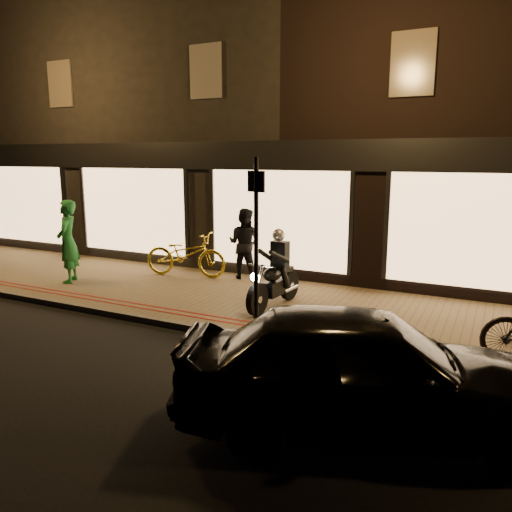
{
  "coord_description": "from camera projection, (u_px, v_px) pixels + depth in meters",
  "views": [
    {
      "loc": [
        4.93,
        -7.17,
        3.13
      ],
      "look_at": [
        0.42,
        1.9,
        1.1
      ],
      "focal_mm": 35.0,
      "sensor_mm": 36.0,
      "label": 1
    }
  ],
  "objects": [
    {
      "name": "ground",
      "position": [
        189.0,
        332.0,
        9.06
      ],
      "size": [
        90.0,
        90.0,
        0.0
      ],
      "primitive_type": "plane",
      "color": "black",
      "rests_on": "ground"
    },
    {
      "name": "parked_car",
      "position": [
        364.0,
        369.0,
        5.71
      ],
      "size": [
        4.66,
        3.08,
        1.47
      ],
      "primitive_type": "imported",
      "rotation": [
        0.0,
        0.0,
        1.91
      ],
      "color": "black",
      "rests_on": "ground"
    },
    {
      "name": "sign_post",
      "position": [
        256.0,
        236.0,
        8.43
      ],
      "size": [
        0.35,
        0.11,
        3.0
      ],
      "rotation": [
        0.0,
        0.0,
        -0.23
      ],
      "color": "black",
      "rests_on": "sidewalk"
    },
    {
      "name": "kerb_stone",
      "position": [
        190.0,
        328.0,
        9.09
      ],
      "size": [
        50.0,
        0.14,
        0.12
      ],
      "primitive_type": "cube",
      "color": "#59544C",
      "rests_on": "ground"
    },
    {
      "name": "person_green",
      "position": [
        68.0,
        241.0,
        11.99
      ],
      "size": [
        0.78,
        0.87,
        2.0
      ],
      "primitive_type": "imported",
      "rotation": [
        0.0,
        0.0,
        -1.03
      ],
      "color": "#1E7131",
      "rests_on": "sidewalk"
    },
    {
      "name": "bicycle_gold",
      "position": [
        186.0,
        254.0,
        12.64
      ],
      "size": [
        2.25,
        1.13,
        1.13
      ],
      "primitive_type": "imported",
      "rotation": [
        0.0,
        0.0,
        1.75
      ],
      "color": "gold",
      "rests_on": "sidewalk"
    },
    {
      "name": "sidewalk",
      "position": [
        241.0,
        300.0,
        10.81
      ],
      "size": [
        50.0,
        4.0,
        0.12
      ],
      "primitive_type": "cube",
      "color": "brown",
      "rests_on": "ground"
    },
    {
      "name": "red_kerb_lines",
      "position": [
        205.0,
        317.0,
        9.52
      ],
      "size": [
        50.0,
        0.26,
        0.01
      ],
      "color": "maroon",
      "rests_on": "sidewalk"
    },
    {
      "name": "building_row",
      "position": [
        342.0,
        121.0,
        16.12
      ],
      "size": [
        48.0,
        10.11,
        8.5
      ],
      "color": "black",
      "rests_on": "ground"
    },
    {
      "name": "motorcycle",
      "position": [
        275.0,
        277.0,
        10.06
      ],
      "size": [
        0.61,
        1.94,
        1.59
      ],
      "rotation": [
        0.0,
        0.0,
        -0.1
      ],
      "color": "black",
      "rests_on": "sidewalk"
    },
    {
      "name": "person_dark",
      "position": [
        244.0,
        244.0,
        12.38
      ],
      "size": [
        0.89,
        0.71,
        1.76
      ],
      "primitive_type": "imported",
      "rotation": [
        0.0,
        0.0,
        3.19
      ],
      "color": "black",
      "rests_on": "sidewalk"
    }
  ]
}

